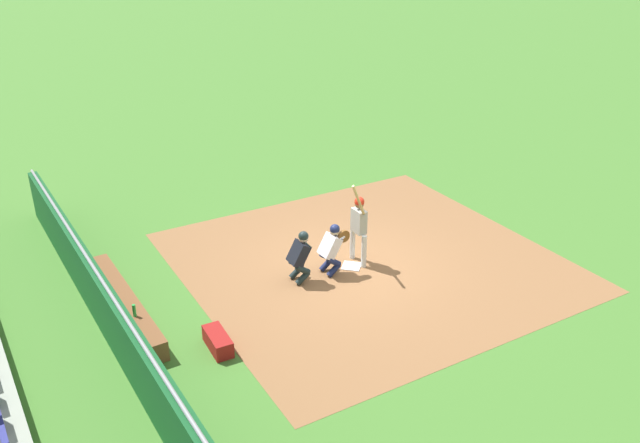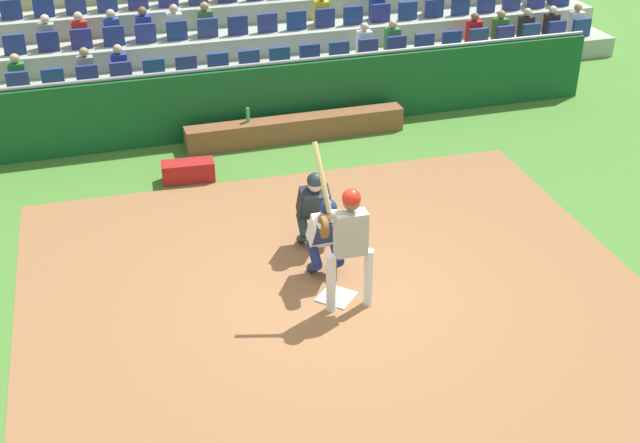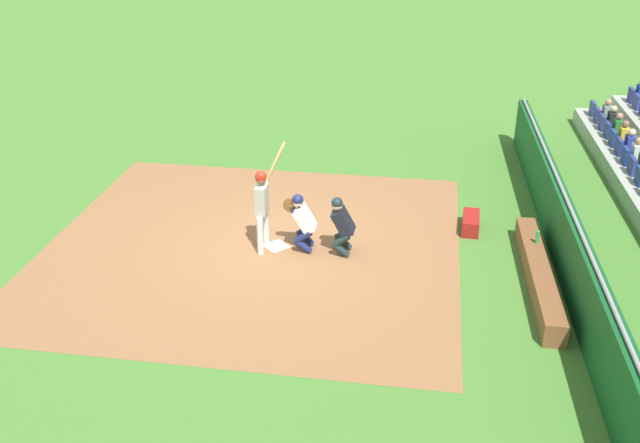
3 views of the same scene
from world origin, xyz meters
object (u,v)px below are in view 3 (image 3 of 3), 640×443
(batter_at_plate, at_px, (262,201))
(dugout_bench, at_px, (538,275))
(water_bottle_on_bench, at_px, (537,237))
(home_plate_umpire, at_px, (341,223))
(catcher_crouching, at_px, (302,218))
(equipment_duffel_bag, at_px, (471,223))
(home_plate_marker, at_px, (276,246))

(batter_at_plate, xyz_separation_m, dugout_bench, (-0.82, -5.49, -0.87))
(batter_at_plate, distance_m, dugout_bench, 5.62)
(water_bottle_on_bench, bearing_deg, batter_at_plate, 90.80)
(dugout_bench, distance_m, water_bottle_on_bench, 0.96)
(home_plate_umpire, bearing_deg, water_bottle_on_bench, -88.68)
(catcher_crouching, bearing_deg, equipment_duffel_bag, -69.30)
(equipment_duffel_bag, bearing_deg, batter_at_plate, 112.24)
(home_plate_marker, relative_size, catcher_crouching, 0.35)
(home_plate_umpire, height_order, equipment_duffel_bag, home_plate_umpire)
(home_plate_umpire, xyz_separation_m, water_bottle_on_bench, (0.09, -3.92, -0.12))
(catcher_crouching, bearing_deg, home_plate_marker, 88.14)
(home_plate_marker, distance_m, equipment_duffel_bag, 4.31)
(home_plate_umpire, relative_size, water_bottle_on_bench, 4.73)
(batter_at_plate, distance_m, home_plate_umpire, 1.67)
(home_plate_umpire, height_order, water_bottle_on_bench, home_plate_umpire)
(catcher_crouching, height_order, dugout_bench, catcher_crouching)
(water_bottle_on_bench, height_order, equipment_duffel_bag, water_bottle_on_bench)
(home_plate_umpire, distance_m, dugout_bench, 3.98)
(catcher_crouching, bearing_deg, home_plate_umpire, -95.35)
(home_plate_umpire, relative_size, equipment_duffel_bag, 1.44)
(batter_at_plate, relative_size, dugout_bench, 0.54)
(home_plate_umpire, bearing_deg, home_plate_marker, 86.06)
(batter_at_plate, relative_size, water_bottle_on_bench, 8.43)
(water_bottle_on_bench, relative_size, equipment_duffel_bag, 0.30)
(batter_at_plate, relative_size, home_plate_umpire, 1.78)
(home_plate_marker, height_order, catcher_crouching, catcher_crouching)
(batter_at_plate, relative_size, catcher_crouching, 1.79)
(catcher_crouching, height_order, equipment_duffel_bag, catcher_crouching)
(home_plate_marker, bearing_deg, batter_at_plate, 108.54)
(home_plate_marker, xyz_separation_m, dugout_bench, (-0.90, -5.25, 0.20))
(dugout_bench, height_order, water_bottle_on_bench, water_bottle_on_bench)
(home_plate_umpire, bearing_deg, catcher_crouching, 84.65)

